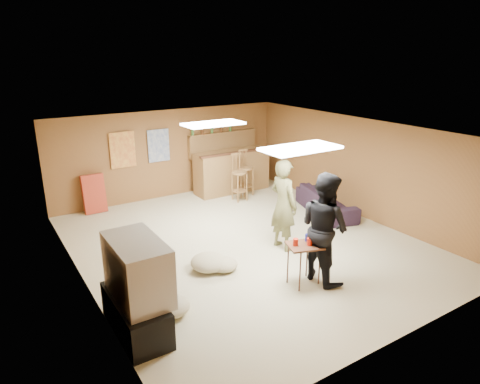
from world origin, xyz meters
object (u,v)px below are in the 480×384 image
bar_counter (232,171)px  person_olive (283,205)px  sofa (326,201)px  tv_body (137,269)px  tray_table (304,264)px  person_black (324,227)px

bar_counter → person_olive: bearing=-106.2°
bar_counter → sofa: size_ratio=1.08×
bar_counter → tv_body: bearing=-133.0°
tray_table → tv_body: bearing=174.5°
bar_counter → sofa: bar_counter is taller
tv_body → tray_table: (2.61, -0.25, -0.56)m
person_olive → sofa: person_olive is taller
tray_table → sofa: bearing=40.5°
tray_table → bar_counter: bearing=71.8°
tray_table → person_olive: bearing=66.4°
tv_body → person_black: bearing=-5.4°
tv_body → tray_table: bearing=-5.5°
tv_body → bar_counter: 6.09m
bar_counter → tray_table: 4.95m
person_black → tray_table: bearing=84.2°
tv_body → sofa: bearing=20.4°
bar_counter → person_olive: person_olive is taller
tv_body → person_olive: 3.29m
sofa → tray_table: size_ratio=2.71×
person_black → tray_table: person_black is taller
person_black → tray_table: (-0.36, 0.03, -0.56)m
tv_body → bar_counter: bearing=47.0°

